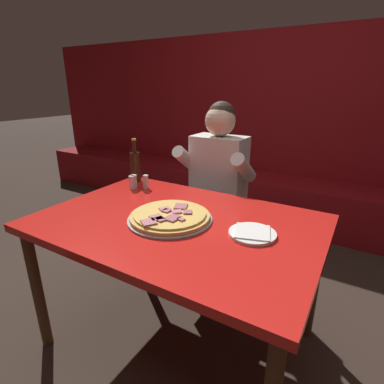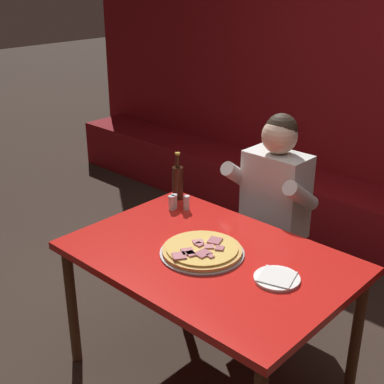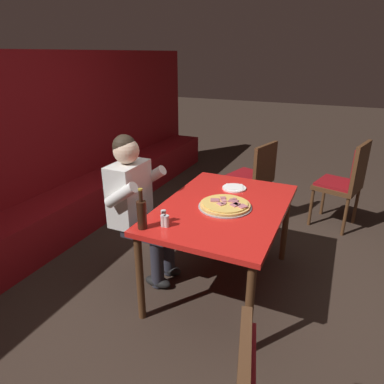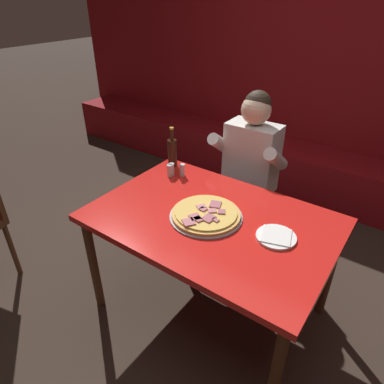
# 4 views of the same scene
# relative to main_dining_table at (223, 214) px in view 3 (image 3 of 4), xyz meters

# --- Properties ---
(ground_plane) EXTENTS (24.00, 24.00, 0.00)m
(ground_plane) POSITION_rel_main_dining_table_xyz_m (0.00, 0.00, -0.68)
(ground_plane) COLOR #33261E
(booth_wall_panel) EXTENTS (6.80, 0.16, 1.90)m
(booth_wall_panel) POSITION_rel_main_dining_table_xyz_m (0.00, 2.18, 0.27)
(booth_wall_panel) COLOR maroon
(booth_wall_panel) RESTS_ON ground_plane
(booth_bench) EXTENTS (6.46, 0.48, 0.46)m
(booth_bench) POSITION_rel_main_dining_table_xyz_m (0.00, 1.86, -0.45)
(booth_bench) COLOR maroon
(booth_bench) RESTS_ON ground_plane
(main_dining_table) EXTENTS (1.37, 0.93, 0.75)m
(main_dining_table) POSITION_rel_main_dining_table_xyz_m (0.00, 0.00, 0.00)
(main_dining_table) COLOR #4C2D19
(main_dining_table) RESTS_ON ground_plane
(pizza) EXTENTS (0.42, 0.42, 0.05)m
(pizza) POSITION_rel_main_dining_table_xyz_m (-0.03, -0.02, 0.09)
(pizza) COLOR #9E9EA3
(pizza) RESTS_ON main_dining_table
(plate_white_paper) EXTENTS (0.21, 0.21, 0.02)m
(plate_white_paper) POSITION_rel_main_dining_table_xyz_m (0.38, 0.03, 0.08)
(plate_white_paper) COLOR white
(plate_white_paper) RESTS_ON main_dining_table
(beer_bottle) EXTENTS (0.07, 0.07, 0.29)m
(beer_bottle) POSITION_rel_main_dining_table_xyz_m (-0.59, 0.38, 0.19)
(beer_bottle) COLOR black
(beer_bottle) RESTS_ON main_dining_table
(shaker_black_pepper) EXTENTS (0.04, 0.04, 0.09)m
(shaker_black_pepper) POSITION_rel_main_dining_table_xyz_m (-0.50, 0.24, 0.11)
(shaker_black_pepper) COLOR silver
(shaker_black_pepper) RESTS_ON main_dining_table
(shaker_red_pepper_flakes) EXTENTS (0.04, 0.04, 0.09)m
(shaker_red_pepper_flakes) POSITION_rel_main_dining_table_xyz_m (-0.44, 0.30, 0.11)
(shaker_red_pepper_flakes) COLOR silver
(shaker_red_pepper_flakes) RESTS_ON main_dining_table
(shaker_parmesan) EXTENTS (0.04, 0.04, 0.09)m
(shaker_parmesan) POSITION_rel_main_dining_table_xyz_m (-0.50, 0.26, 0.11)
(shaker_parmesan) COLOR silver
(shaker_parmesan) RESTS_ON main_dining_table
(diner_seated_blue_shirt) EXTENTS (0.53, 0.53, 1.27)m
(diner_seated_blue_shirt) POSITION_rel_main_dining_table_xyz_m (-0.15, 0.70, 0.03)
(diner_seated_blue_shirt) COLOR black
(diner_seated_blue_shirt) RESTS_ON ground_plane
(dining_chair_by_booth) EXTENTS (0.54, 0.54, 1.00)m
(dining_chair_by_booth) POSITION_rel_main_dining_table_xyz_m (1.58, -0.87, -0.10)
(dining_chair_by_booth) COLOR #4C2D19
(dining_chair_by_booth) RESTS_ON ground_plane
(dining_chair_far_right) EXTENTS (0.55, 0.55, 0.94)m
(dining_chair_far_right) POSITION_rel_main_dining_table_xyz_m (1.35, 0.10, -0.11)
(dining_chair_far_right) COLOR #4C2D19
(dining_chair_far_right) RESTS_ON ground_plane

